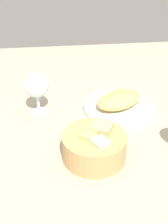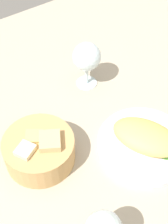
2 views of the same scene
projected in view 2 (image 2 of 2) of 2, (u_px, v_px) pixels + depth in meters
ground_plane at (133, 145)px, 78.51cm from camera, size 140.00×140.00×2.00cm
plate at (144, 144)px, 76.63cm from camera, size 23.13×23.13×1.40cm
omelette at (146, 137)px, 74.25cm from camera, size 19.15×16.24×4.89cm
lettuce_garnish at (168, 150)px, 73.83cm from camera, size 4.98×4.98×1.48cm
bread_basket at (40, 150)px, 71.94cm from camera, size 16.50×16.50×8.63cm
wine_glass_near at (87, 58)px, 84.70cm from camera, size 7.89×7.89×13.92cm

